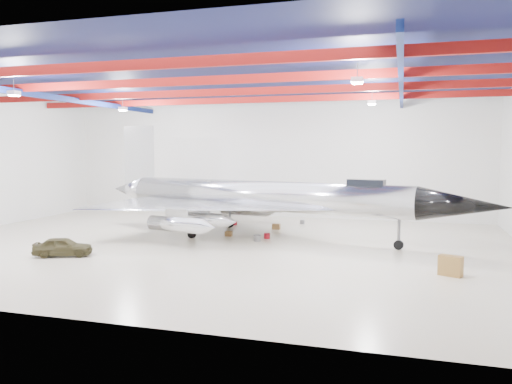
% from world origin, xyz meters
% --- Properties ---
extents(floor, '(40.00, 40.00, 0.00)m').
position_xyz_m(floor, '(0.00, 0.00, 0.00)').
color(floor, beige).
rests_on(floor, ground).
extents(wall_back, '(40.00, 0.00, 40.00)m').
position_xyz_m(wall_back, '(0.00, 15.00, 5.50)').
color(wall_back, silver).
rests_on(wall_back, floor).
extents(ceiling, '(40.00, 40.00, 0.00)m').
position_xyz_m(ceiling, '(0.00, 0.00, 11.00)').
color(ceiling, '#0A0F38').
rests_on(ceiling, wall_back).
extents(ceiling_structure, '(39.50, 29.50, 1.08)m').
position_xyz_m(ceiling_structure, '(0.00, 0.00, 10.32)').
color(ceiling_structure, maroon).
rests_on(ceiling_structure, ceiling).
extents(jet_aircraft, '(30.09, 20.26, 8.26)m').
position_xyz_m(jet_aircraft, '(2.47, 3.85, 2.71)').
color(jet_aircraft, silver).
rests_on(jet_aircraft, floor).
extents(jeep, '(3.64, 2.57, 1.15)m').
position_xyz_m(jeep, '(-7.21, -5.67, 0.58)').
color(jeep, '#3D381E').
rests_on(jeep, floor).
extents(desk, '(1.26, 0.98, 1.03)m').
position_xyz_m(desk, '(14.64, -4.10, 0.52)').
color(desk, brown).
rests_on(desk, floor).
extents(toolbox_red, '(0.50, 0.46, 0.29)m').
position_xyz_m(toolbox_red, '(-1.36, 8.86, 0.14)').
color(toolbox_red, maroon).
rests_on(toolbox_red, floor).
extents(engine_drum, '(0.63, 0.63, 0.45)m').
position_xyz_m(engine_drum, '(2.61, 2.22, 0.23)').
color(engine_drum, '#59595B').
rests_on(engine_drum, floor).
extents(parts_bin, '(0.64, 0.53, 0.43)m').
position_xyz_m(parts_bin, '(2.63, 7.59, 0.22)').
color(parts_bin, olive).
rests_on(parts_bin, floor).
extents(crate_small, '(0.43, 0.36, 0.28)m').
position_xyz_m(crate_small, '(-7.09, 8.43, 0.14)').
color(crate_small, '#59595B').
rests_on(crate_small, floor).
extents(tool_chest, '(0.44, 0.44, 0.39)m').
position_xyz_m(tool_chest, '(3.00, 3.40, 0.20)').
color(tool_chest, maroon).
rests_on(tool_chest, floor).
extents(oil_barrel, '(0.53, 0.43, 0.35)m').
position_xyz_m(oil_barrel, '(0.02, 3.62, 0.18)').
color(oil_barrel, olive).
rests_on(oil_barrel, floor).
extents(spares_box, '(0.47, 0.47, 0.34)m').
position_xyz_m(spares_box, '(4.09, 10.95, 0.17)').
color(spares_box, '#59595B').
rests_on(spares_box, floor).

